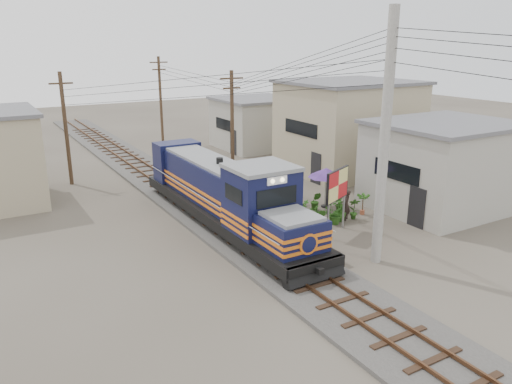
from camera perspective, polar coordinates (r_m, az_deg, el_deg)
ground at (r=19.70m, az=4.96°, el=-9.51°), size 120.00×120.00×0.00m
ballast at (r=27.80m, az=-7.00°, el=-1.40°), size 3.60×70.00×0.16m
track at (r=27.75m, az=-7.01°, el=-1.05°), size 1.15×70.00×0.12m
locomotive at (r=24.08m, az=-3.53°, el=-0.35°), size 2.71×14.72×3.65m
utility_pole_main at (r=19.91m, az=14.46°, el=5.53°), size 0.40×0.40×10.00m
wooden_pole_mid at (r=32.37m, az=-2.74°, el=7.86°), size 1.60×0.24×7.00m
wooden_pole_far at (r=45.20m, az=-10.85°, el=10.46°), size 1.60×0.24×7.50m
wooden_pole_left at (r=33.14m, az=-20.93°, el=6.98°), size 1.60×0.24×7.00m
power_lines at (r=25.01m, az=-6.50°, el=14.08°), size 9.65×19.00×3.30m
shophouse_front at (r=28.60m, az=20.65°, el=2.89°), size 7.35×6.30×4.70m
shophouse_mid at (r=35.30m, az=10.49°, el=7.41°), size 8.40×7.35×6.20m
shophouse_back at (r=42.64m, az=0.02°, el=7.92°), size 6.30×6.30×4.20m
billboard at (r=23.28m, az=9.29°, el=0.59°), size 1.89×0.96×3.12m
market_umbrella at (r=27.10m, az=8.02°, el=2.18°), size 2.46×2.46×2.21m
vendor at (r=25.61m, az=10.27°, el=-1.49°), size 0.68×0.65×1.57m
plant_nursery at (r=25.71m, az=7.19°, el=-1.97°), size 3.54×3.53×1.13m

